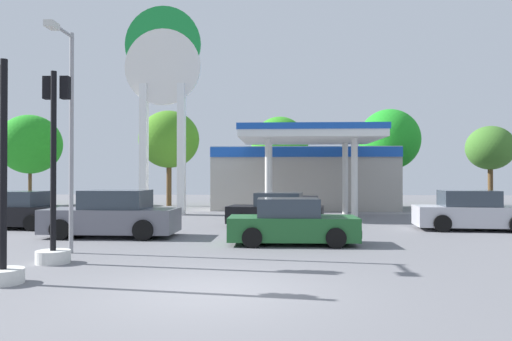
# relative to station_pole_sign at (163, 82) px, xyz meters

# --- Properties ---
(ground_plane) EXTENTS (90.00, 90.00, 0.00)m
(ground_plane) POSITION_rel_station_pole_sign_xyz_m (5.18, -17.63, -7.34)
(ground_plane) COLOR slate
(ground_plane) RESTS_ON ground
(gas_station) EXTENTS (11.47, 11.59, 4.64)m
(gas_station) POSITION_rel_station_pole_sign_xyz_m (8.04, 4.35, -5.12)
(gas_station) COLOR #ADA89E
(gas_station) RESTS_ON ground
(station_pole_sign) EXTENTS (4.24, 0.56, 11.58)m
(station_pole_sign) POSITION_rel_station_pole_sign_xyz_m (0.00, 0.00, 0.00)
(station_pole_sign) COLOR white
(station_pole_sign) RESTS_ON ground
(car_0) EXTENTS (4.53, 2.32, 1.57)m
(car_0) POSITION_rel_station_pole_sign_xyz_m (14.07, -7.09, -6.63)
(car_0) COLOR black
(car_0) RESTS_ON ground
(car_1) EXTENTS (4.37, 2.22, 1.51)m
(car_1) POSITION_rel_station_pole_sign_xyz_m (-4.33, -7.26, -6.65)
(car_1) COLOR black
(car_1) RESTS_ON ground
(car_2) EXTENTS (4.63, 2.18, 1.64)m
(car_2) POSITION_rel_station_pole_sign_xyz_m (0.58, -9.80, -6.60)
(car_2) COLOR black
(car_2) RESTS_ON ground
(car_3) EXTENTS (4.20, 2.27, 1.43)m
(car_3) POSITION_rel_station_pole_sign_xyz_m (6.32, -6.04, -6.69)
(car_3) COLOR black
(car_3) RESTS_ON ground
(car_4) EXTENTS (4.05, 1.89, 1.44)m
(car_4) POSITION_rel_station_pole_sign_xyz_m (6.86, -11.36, -6.69)
(car_4) COLOR black
(car_4) RESTS_ON ground
(traffic_signal_0) EXTENTS (0.83, 0.83, 4.74)m
(traffic_signal_0) POSITION_rel_station_pole_sign_xyz_m (0.89, -14.91, -5.85)
(traffic_signal_0) COLOR silver
(traffic_signal_0) RESTS_ON ground
(traffic_signal_1) EXTENTS (0.81, 0.81, 4.50)m
(traffic_signal_1) POSITION_rel_station_pole_sign_xyz_m (0.91, -17.19, -6.15)
(traffic_signal_1) COLOR silver
(traffic_signal_1) RESTS_ON ground
(tree_0) EXTENTS (4.56, 4.56, 6.64)m
(tree_0) POSITION_rel_station_pole_sign_xyz_m (-11.97, 8.49, -2.88)
(tree_0) COLOR brown
(tree_0) RESTS_ON ground
(tree_1) EXTENTS (4.28, 4.28, 6.77)m
(tree_1) POSITION_rel_station_pole_sign_xyz_m (-1.37, 7.59, -2.62)
(tree_1) COLOR brown
(tree_1) RESTS_ON ground
(tree_2) EXTENTS (4.00, 4.00, 6.30)m
(tree_2) POSITION_rel_station_pole_sign_xyz_m (6.50, 7.60, -3.16)
(tree_2) COLOR brown
(tree_2) RESTS_ON ground
(tree_3) EXTENTS (4.26, 4.26, 6.81)m
(tree_3) POSITION_rel_station_pole_sign_xyz_m (14.19, 7.81, -2.67)
(tree_3) COLOR brown
(tree_3) RESTS_ON ground
(tree_4) EXTENTS (3.46, 3.46, 5.80)m
(tree_4) POSITION_rel_station_pole_sign_xyz_m (21.97, 9.82, -3.17)
(tree_4) COLOR brown
(tree_4) RESTS_ON ground
(corner_streetlamp) EXTENTS (0.24, 1.48, 6.15)m
(corner_streetlamp) POSITION_rel_station_pole_sign_xyz_m (0.66, -13.63, -3.59)
(corner_streetlamp) COLOR gray
(corner_streetlamp) RESTS_ON ground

